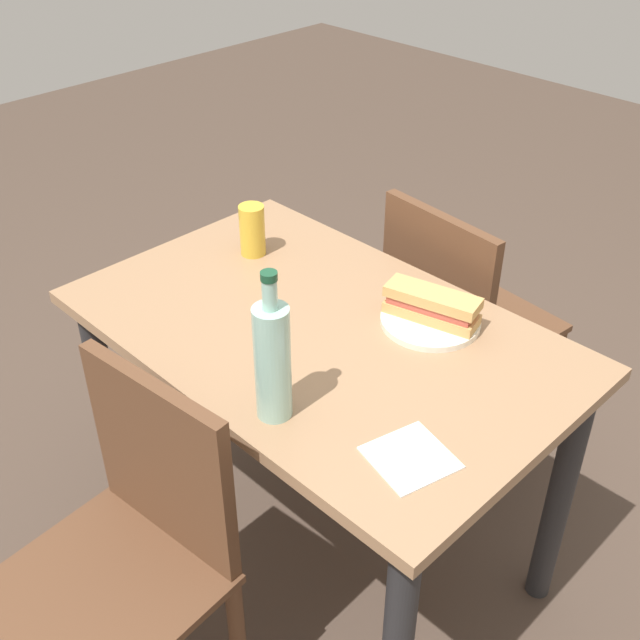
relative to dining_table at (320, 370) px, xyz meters
The scene contains 10 objects.
ground_plane 0.61m from the dining_table, ahead, with size 8.00×8.00×0.00m, color #47382D.
dining_table is the anchor object (origin of this frame).
chair_far 0.57m from the dining_table, 90.85° to the left, with size 0.44×0.44×0.84m.
chair_near 0.57m from the dining_table, 87.62° to the right, with size 0.44×0.44×0.84m.
plate_near 0.28m from the dining_table, 48.84° to the left, with size 0.23×0.23×0.01m, color silver.
baguette_sandwich_near 0.30m from the dining_table, 48.84° to the left, with size 0.22×0.12×0.07m.
knife_near 0.31m from the dining_table, 58.88° to the left, with size 0.17×0.07×0.01m.
water_bottle 0.39m from the dining_table, 61.78° to the right, with size 0.07×0.07×0.32m.
beer_glass 0.42m from the dining_table, 162.39° to the left, with size 0.07×0.07×0.13m, color gold.
paper_napkin 0.46m from the dining_table, 23.24° to the right, with size 0.14×0.14×0.00m, color white.
Camera 1 is at (1.02, -1.01, 1.74)m, focal length 43.97 mm.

